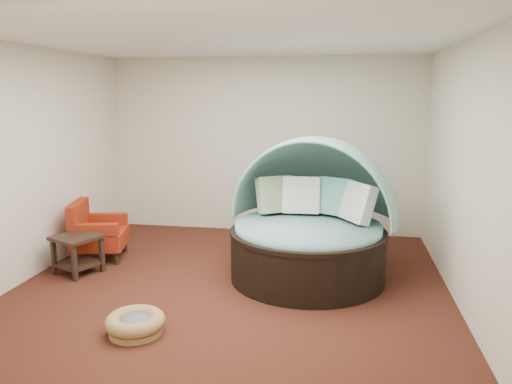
% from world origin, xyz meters
% --- Properties ---
extents(floor, '(5.00, 5.00, 0.00)m').
position_xyz_m(floor, '(0.00, 0.00, 0.00)').
color(floor, '#441C13').
rests_on(floor, ground).
extents(wall_back, '(5.00, 0.00, 5.00)m').
position_xyz_m(wall_back, '(0.00, 2.50, 1.40)').
color(wall_back, beige).
rests_on(wall_back, floor).
extents(wall_front, '(5.00, 0.00, 5.00)m').
position_xyz_m(wall_front, '(0.00, -2.50, 1.40)').
color(wall_front, beige).
rests_on(wall_front, floor).
extents(wall_left, '(0.00, 5.00, 5.00)m').
position_xyz_m(wall_left, '(-2.50, 0.00, 1.40)').
color(wall_left, beige).
rests_on(wall_left, floor).
extents(wall_right, '(0.00, 5.00, 5.00)m').
position_xyz_m(wall_right, '(2.50, 0.00, 1.40)').
color(wall_right, beige).
rests_on(wall_right, floor).
extents(ceiling, '(5.00, 5.00, 0.00)m').
position_xyz_m(ceiling, '(0.00, 0.00, 2.80)').
color(ceiling, white).
rests_on(ceiling, wall_back).
extents(canopy_daybed, '(2.29, 2.24, 1.73)m').
position_xyz_m(canopy_daybed, '(0.88, 0.53, 0.80)').
color(canopy_daybed, black).
rests_on(canopy_daybed, floor).
extents(pet_basket, '(0.62, 0.62, 0.20)m').
position_xyz_m(pet_basket, '(-0.64, -1.30, 0.10)').
color(pet_basket, olive).
rests_on(pet_basket, floor).
extents(red_armchair, '(0.82, 0.82, 0.80)m').
position_xyz_m(red_armchair, '(-2.05, 0.69, 0.37)').
color(red_armchair, black).
rests_on(red_armchair, floor).
extents(side_table, '(0.67, 0.67, 0.49)m').
position_xyz_m(side_table, '(-2.00, 0.11, 0.32)').
color(side_table, black).
rests_on(side_table, floor).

